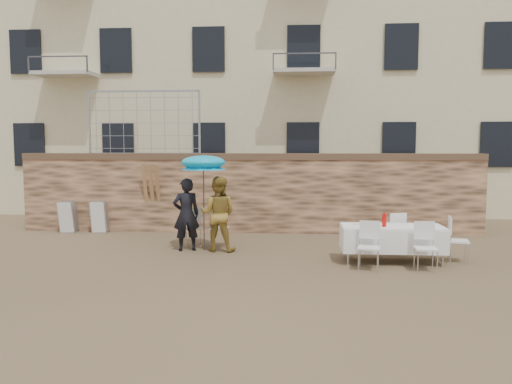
# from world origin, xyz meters

# --- Properties ---
(ground) EXTENTS (80.00, 80.00, 0.00)m
(ground) POSITION_xyz_m (0.00, 0.00, 0.00)
(ground) COLOR brown
(ground) RESTS_ON ground
(stone_wall) EXTENTS (13.00, 0.50, 2.20)m
(stone_wall) POSITION_xyz_m (0.00, 5.00, 1.10)
(stone_wall) COLOR #8D6446
(stone_wall) RESTS_ON ground
(apartment_building) EXTENTS (20.00, 8.00, 15.00)m
(apartment_building) POSITION_xyz_m (0.00, 12.00, 7.50)
(apartment_building) COLOR #C9BD91
(apartment_building) RESTS_ON ground
(chain_link_fence) EXTENTS (3.20, 0.06, 1.80)m
(chain_link_fence) POSITION_xyz_m (-3.00, 5.00, 3.10)
(chain_link_fence) COLOR gray
(chain_link_fence) RESTS_ON stone_wall
(man_suit) EXTENTS (0.72, 0.60, 1.70)m
(man_suit) POSITION_xyz_m (-1.24, 2.31, 0.85)
(man_suit) COLOR black
(man_suit) RESTS_ON ground
(woman_dress) EXTENTS (0.91, 0.74, 1.75)m
(woman_dress) POSITION_xyz_m (-0.49, 2.31, 0.87)
(woman_dress) COLOR gold
(woman_dress) RESTS_ON ground
(umbrella) EXTENTS (1.08, 1.08, 2.12)m
(umbrella) POSITION_xyz_m (-0.84, 2.41, 2.00)
(umbrella) COLOR #3F3F44
(umbrella) RESTS_ON ground
(couple_chair_left) EXTENTS (0.65, 0.65, 0.96)m
(couple_chair_left) POSITION_xyz_m (-1.24, 2.86, 0.48)
(couple_chair_left) COLOR white
(couple_chair_left) RESTS_ON ground
(couple_chair_right) EXTENTS (0.50, 0.50, 0.96)m
(couple_chair_right) POSITION_xyz_m (-0.54, 2.86, 0.48)
(couple_chair_right) COLOR white
(couple_chair_right) RESTS_ON ground
(banquet_table) EXTENTS (2.10, 0.85, 0.78)m
(banquet_table) POSITION_xyz_m (3.33, 1.44, 0.73)
(banquet_table) COLOR white
(banquet_table) RESTS_ON ground
(soda_bottle) EXTENTS (0.09, 0.09, 0.26)m
(soda_bottle) POSITION_xyz_m (3.13, 1.29, 0.91)
(soda_bottle) COLOR red
(soda_bottle) RESTS_ON banquet_table
(table_chair_front_left) EXTENTS (0.57, 0.57, 0.96)m
(table_chair_front_left) POSITION_xyz_m (2.73, 0.69, 0.48)
(table_chair_front_left) COLOR white
(table_chair_front_left) RESTS_ON ground
(table_chair_front_right) EXTENTS (0.50, 0.50, 0.96)m
(table_chair_front_right) POSITION_xyz_m (3.83, 0.69, 0.48)
(table_chair_front_right) COLOR white
(table_chair_front_right) RESTS_ON ground
(table_chair_back) EXTENTS (0.60, 0.60, 0.96)m
(table_chair_back) POSITION_xyz_m (3.53, 2.24, 0.48)
(table_chair_back) COLOR white
(table_chair_back) RESTS_ON ground
(table_chair_side) EXTENTS (0.56, 0.56, 0.96)m
(table_chair_side) POSITION_xyz_m (4.73, 1.54, 0.48)
(table_chair_side) COLOR white
(table_chair_side) RESTS_ON ground
(chair_stack_left) EXTENTS (0.46, 0.47, 0.92)m
(chair_stack_left) POSITION_xyz_m (-5.10, 4.66, 0.46)
(chair_stack_left) COLOR white
(chair_stack_left) RESTS_ON ground
(chair_stack_right) EXTENTS (0.46, 0.40, 0.92)m
(chair_stack_right) POSITION_xyz_m (-4.20, 4.66, 0.46)
(chair_stack_right) COLOR white
(chair_stack_right) RESTS_ON ground
(wood_planks) EXTENTS (0.70, 0.20, 2.00)m
(wood_planks) POSITION_xyz_m (-2.60, 4.73, 1.00)
(wood_planks) COLOR #A37749
(wood_planks) RESTS_ON ground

